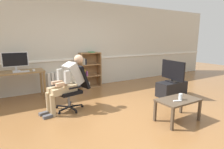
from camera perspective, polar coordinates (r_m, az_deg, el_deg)
The scene contains 15 objects.
ground_plane at distance 3.82m, azimuth 4.71°, elevation -12.81°, with size 18.00×18.00×0.00m, color brown.
back_wall at distance 5.84m, azimuth -10.47°, elevation 9.12°, with size 12.00×0.13×2.70m.
computer_desk at distance 5.07m, azimuth -27.26°, elevation -0.44°, with size 1.15×0.57×0.76m.
imac_monitor at distance 5.08m, azimuth -28.35°, elevation 4.05°, with size 0.60×0.14×0.47m.
keyboard at distance 4.91m, azimuth -26.87°, elevation 0.83°, with size 0.37×0.12×0.02m, color silver.
computer_mouse at distance 4.95m, azimuth -23.59°, elevation 1.26°, with size 0.06×0.10×0.03m, color white.
bookshelf at distance 5.82m, azimuth -7.40°, elevation 1.30°, with size 0.67×0.29×1.15m.
radiator at distance 5.69m, azimuth -15.60°, elevation -2.00°, with size 0.82×0.08×0.57m.
office_chair at distance 4.11m, azimuth -11.97°, elevation -3.45°, with size 0.77×0.63×0.98m.
person_seated at distance 4.00m, azimuth -14.12°, elevation -2.16°, with size 1.03×0.51×1.21m.
tv_stand at distance 5.22m, azimuth 18.34°, elevation -4.34°, with size 0.83×0.41×0.40m.
tv_screen at distance 5.11m, azimuth 18.70°, elevation 1.09°, with size 0.23×0.82×0.58m.
coffee_table at distance 3.67m, azimuth 20.21°, elevation -8.25°, with size 0.81×0.48×0.43m.
drinking_glass at distance 3.61m, azimuth 20.92°, elevation -6.62°, with size 0.07×0.07×0.12m, color silver.
spare_remote at distance 3.52m, azimuth 20.04°, elevation -7.87°, with size 0.04×0.15×0.02m, color white.
Camera 1 is at (-2.03, -2.82, 1.56)m, focal length 28.80 mm.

